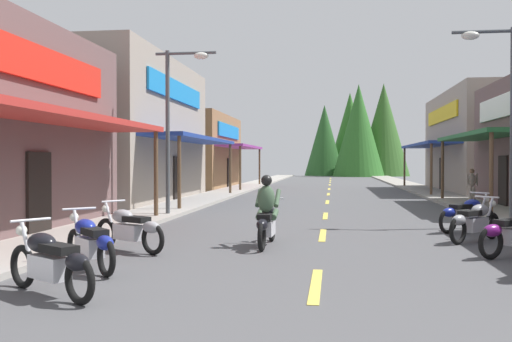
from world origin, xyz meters
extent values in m
cube|color=#4C4C4F|center=(0.00, 29.15, -0.05)|extent=(9.69, 88.31, 0.10)
cube|color=#9E9991|center=(-5.92, 29.15, 0.06)|extent=(2.16, 88.31, 0.12)
cube|color=gray|center=(5.92, 29.15, 0.06)|extent=(2.16, 88.31, 0.12)
cube|color=#E0C64C|center=(0.00, 7.43, 0.01)|extent=(0.16, 2.40, 0.01)
cube|color=#E0C64C|center=(0.00, 13.24, 0.01)|extent=(0.16, 2.40, 0.01)
cube|color=#E0C64C|center=(0.00, 18.34, 0.01)|extent=(0.16, 2.40, 0.01)
cube|color=#E0C64C|center=(0.00, 24.98, 0.01)|extent=(0.16, 2.40, 0.01)
cube|color=#E0C64C|center=(0.00, 31.29, 0.01)|extent=(0.16, 2.40, 0.01)
cube|color=#E0C64C|center=(0.00, 37.39, 0.01)|extent=(0.16, 2.40, 0.01)
cube|color=#E0C64C|center=(0.00, 44.25, 0.01)|extent=(0.16, 2.40, 0.01)
cube|color=#E0C64C|center=(0.00, 50.09, 0.01)|extent=(0.16, 2.40, 0.01)
cube|color=#E0C64C|center=(0.00, 55.57, 0.01)|extent=(0.16, 2.40, 0.01)
cube|color=#E0C64C|center=(0.00, 62.28, 0.01)|extent=(0.16, 2.40, 0.01)
cube|color=#B72D28|center=(-6.10, 12.06, 2.90)|extent=(1.80, 9.33, 0.16)
cylinder|color=brown|center=(-5.40, 16.52, 1.41)|extent=(0.14, 0.14, 2.82)
cube|color=red|center=(-6.94, 12.06, 4.28)|extent=(0.10, 7.26, 0.90)
cube|color=black|center=(-6.96, 12.06, 1.05)|extent=(0.08, 1.10, 2.10)
cube|color=gray|center=(-11.48, 24.54, 3.30)|extent=(8.95, 12.09, 6.61)
cube|color=navy|center=(-6.10, 24.54, 2.90)|extent=(1.80, 10.88, 0.16)
cylinder|color=brown|center=(-5.40, 19.30, 1.41)|extent=(0.14, 0.14, 2.82)
cylinder|color=brown|center=(-5.40, 29.78, 1.41)|extent=(0.14, 0.14, 2.82)
cube|color=#197FCC|center=(-6.94, 24.54, 5.15)|extent=(0.10, 8.46, 0.90)
cube|color=black|center=(-6.96, 24.54, 1.05)|extent=(0.08, 1.10, 2.10)
cube|color=olive|center=(-10.82, 37.78, 2.55)|extent=(7.63, 10.66, 5.10)
cube|color=#8C338C|center=(-6.10, 37.78, 2.90)|extent=(1.80, 9.59, 0.16)
cylinder|color=brown|center=(-5.40, 33.18, 1.41)|extent=(0.14, 0.14, 2.82)
cylinder|color=brown|center=(-5.40, 42.38, 1.41)|extent=(0.14, 0.14, 2.82)
cube|color=#197FCC|center=(-6.94, 37.78, 3.98)|extent=(0.10, 7.46, 0.90)
cube|color=black|center=(-6.96, 37.78, 1.05)|extent=(0.08, 1.10, 2.10)
cube|color=#236033|center=(6.10, 22.50, 2.90)|extent=(1.80, 8.72, 0.16)
cylinder|color=brown|center=(5.40, 18.34, 1.41)|extent=(0.14, 0.14, 2.82)
cylinder|color=brown|center=(5.40, 26.66, 1.41)|extent=(0.14, 0.14, 2.82)
cube|color=white|center=(6.94, 22.50, 4.08)|extent=(0.10, 6.78, 0.90)
cube|color=black|center=(6.96, 22.50, 1.05)|extent=(0.08, 1.10, 2.10)
cube|color=navy|center=(6.10, 35.36, 2.90)|extent=(1.80, 11.64, 0.16)
cylinder|color=brown|center=(5.40, 29.74, 1.41)|extent=(0.14, 0.14, 2.82)
cylinder|color=brown|center=(5.40, 40.98, 1.41)|extent=(0.14, 0.14, 2.82)
cube|color=yellow|center=(6.94, 35.36, 4.79)|extent=(0.10, 9.06, 0.90)
cube|color=black|center=(6.96, 35.36, 1.05)|extent=(0.08, 1.10, 2.10)
cylinder|color=#474C51|center=(-5.24, 17.30, 2.78)|extent=(0.14, 0.14, 5.57)
cylinder|color=#474C51|center=(-4.62, 17.30, 5.47)|extent=(2.06, 0.10, 0.10)
ellipsoid|color=silver|center=(-4.09, 17.30, 5.37)|extent=(0.50, 0.30, 0.24)
cylinder|color=#474C51|center=(4.62, 15.62, 5.52)|extent=(2.06, 0.10, 0.10)
ellipsoid|color=silver|center=(4.09, 15.62, 5.42)|extent=(0.50, 0.30, 0.24)
torus|color=black|center=(3.22, 10.11, 0.32)|extent=(0.58, 0.45, 0.64)
cube|color=black|center=(3.63, 10.40, 0.68)|extent=(0.65, 0.57, 0.12)
ellipsoid|color=#721972|center=(3.26, 10.14, 0.55)|extent=(0.50, 0.45, 0.24)
torus|color=black|center=(4.04, 13.12, 0.32)|extent=(0.51, 0.54, 0.64)
torus|color=black|center=(3.02, 12.02, 0.32)|extent=(0.51, 0.54, 0.64)
cube|color=silver|center=(3.53, 12.57, 0.40)|extent=(0.68, 0.70, 0.32)
ellipsoid|color=#99999E|center=(3.67, 12.71, 0.72)|extent=(0.62, 0.63, 0.28)
cube|color=black|center=(3.36, 12.38, 0.68)|extent=(0.61, 0.63, 0.12)
ellipsoid|color=#99999E|center=(3.05, 12.05, 0.55)|extent=(0.48, 0.49, 0.24)
cylinder|color=silver|center=(3.95, 13.02, 0.65)|extent=(0.30, 0.31, 0.71)
cylinder|color=silver|center=(3.87, 12.93, 1.02)|extent=(0.47, 0.44, 0.04)
sphere|color=white|center=(4.06, 13.14, 0.85)|extent=(0.16, 0.16, 0.16)
torus|color=black|center=(4.36, 14.91, 0.32)|extent=(0.56, 0.48, 0.64)
torus|color=black|center=(3.19, 13.97, 0.32)|extent=(0.56, 0.48, 0.64)
cube|color=silver|center=(3.77, 14.44, 0.40)|extent=(0.72, 0.66, 0.32)
ellipsoid|color=navy|center=(3.93, 14.57, 0.72)|extent=(0.64, 0.60, 0.28)
cube|color=black|center=(3.58, 14.28, 0.68)|extent=(0.64, 0.59, 0.12)
ellipsoid|color=navy|center=(3.22, 14.00, 0.55)|extent=(0.49, 0.46, 0.24)
cylinder|color=silver|center=(4.25, 14.83, 0.65)|extent=(0.33, 0.28, 0.71)
cylinder|color=silver|center=(4.16, 14.75, 1.02)|extent=(0.41, 0.49, 0.04)
sphere|color=white|center=(4.38, 14.93, 0.85)|extent=(0.16, 0.16, 0.16)
torus|color=black|center=(-4.25, 6.66, 0.32)|extent=(0.59, 0.43, 0.64)
torus|color=black|center=(-2.99, 5.85, 0.32)|extent=(0.59, 0.43, 0.64)
cube|color=silver|center=(-3.62, 6.25, 0.40)|extent=(0.74, 0.61, 0.32)
ellipsoid|color=black|center=(-3.79, 6.36, 0.72)|extent=(0.64, 0.57, 0.28)
cube|color=black|center=(-3.41, 6.12, 0.68)|extent=(0.66, 0.56, 0.12)
ellipsoid|color=black|center=(-3.03, 5.87, 0.55)|extent=(0.50, 0.44, 0.24)
cylinder|color=silver|center=(-4.15, 6.59, 0.65)|extent=(0.34, 0.25, 0.71)
cylinder|color=silver|center=(-4.04, 6.52, 1.02)|extent=(0.36, 0.53, 0.04)
sphere|color=white|center=(-4.28, 6.67, 0.85)|extent=(0.16, 0.16, 0.16)
torus|color=black|center=(-4.40, 8.64, 0.32)|extent=(0.52, 0.53, 0.64)
torus|color=black|center=(-3.35, 7.57, 0.32)|extent=(0.52, 0.53, 0.64)
cube|color=silver|center=(-3.87, 8.10, 0.40)|extent=(0.69, 0.70, 0.32)
ellipsoid|color=navy|center=(-4.01, 8.25, 0.72)|extent=(0.62, 0.62, 0.28)
cube|color=black|center=(-3.70, 7.92, 0.68)|extent=(0.62, 0.63, 0.12)
ellipsoid|color=navy|center=(-3.38, 7.60, 0.55)|extent=(0.48, 0.48, 0.24)
cylinder|color=silver|center=(-4.31, 8.55, 0.65)|extent=(0.30, 0.31, 0.71)
cylinder|color=silver|center=(-4.22, 8.46, 1.02)|extent=(0.46, 0.45, 0.04)
sphere|color=white|center=(-4.42, 8.66, 0.85)|extent=(0.16, 0.16, 0.16)
torus|color=black|center=(-4.58, 10.52, 0.32)|extent=(0.60, 0.41, 0.64)
torus|color=black|center=(-3.29, 9.76, 0.32)|extent=(0.60, 0.41, 0.64)
cube|color=silver|center=(-3.94, 10.14, 0.40)|extent=(0.74, 0.60, 0.32)
ellipsoid|color=#99999E|center=(-4.11, 10.24, 0.72)|extent=(0.64, 0.56, 0.28)
cube|color=black|center=(-3.72, 10.01, 0.68)|extent=(0.66, 0.55, 0.12)
ellipsoid|color=#99999E|center=(-3.34, 9.78, 0.55)|extent=(0.50, 0.43, 0.24)
cylinder|color=silver|center=(-4.47, 10.46, 0.65)|extent=(0.35, 0.24, 0.71)
cylinder|color=silver|center=(-4.37, 10.40, 1.02)|extent=(0.34, 0.54, 0.04)
sphere|color=white|center=(-4.61, 10.54, 0.85)|extent=(0.16, 0.16, 0.16)
torus|color=black|center=(-1.16, 11.98, 0.32)|extent=(0.12, 0.64, 0.64)
torus|color=black|center=(-1.20, 10.48, 0.32)|extent=(0.12, 0.64, 0.64)
cube|color=silver|center=(-1.18, 11.23, 0.40)|extent=(0.30, 0.71, 0.32)
ellipsoid|color=black|center=(-1.17, 11.43, 0.72)|extent=(0.34, 0.57, 0.28)
cube|color=black|center=(-1.18, 10.98, 0.68)|extent=(0.30, 0.61, 0.12)
ellipsoid|color=black|center=(-1.20, 10.53, 0.55)|extent=(0.25, 0.45, 0.24)
cylinder|color=silver|center=(-1.16, 11.85, 0.65)|extent=(0.07, 0.37, 0.71)
cylinder|color=silver|center=(-1.16, 11.73, 1.02)|extent=(0.60, 0.06, 0.04)
sphere|color=white|center=(-1.15, 12.01, 0.85)|extent=(0.16, 0.16, 0.16)
ellipsoid|color=#3F593F|center=(-1.18, 11.08, 1.05)|extent=(0.39, 0.39, 0.64)
sphere|color=black|center=(-1.18, 11.13, 1.45)|extent=(0.24, 0.24, 0.24)
cylinder|color=#3F593F|center=(-1.34, 11.25, 0.70)|extent=(0.15, 0.43, 0.24)
cylinder|color=#3F593F|center=(-1.38, 11.39, 1.05)|extent=(0.12, 0.51, 0.40)
cylinder|color=#3F593F|center=(-1.02, 11.25, 0.70)|extent=(0.15, 0.43, 0.24)
cylinder|color=#3F593F|center=(-0.97, 11.37, 1.05)|extent=(0.12, 0.51, 0.40)
cylinder|color=#B2A599|center=(6.29, 24.37, 0.39)|extent=(0.14, 0.14, 0.78)
cylinder|color=#B2A599|center=(6.12, 24.30, 0.39)|extent=(0.14, 0.14, 0.78)
ellipsoid|color=#B2A599|center=(6.21, 24.34, 1.06)|extent=(0.43, 0.37, 0.55)
cylinder|color=#B2A599|center=(6.43, 24.42, 1.09)|extent=(0.09, 0.09, 0.53)
cylinder|color=#B2A599|center=(5.98, 24.25, 1.09)|extent=(0.09, 0.09, 0.53)
sphere|color=#8C664C|center=(6.21, 24.34, 1.45)|extent=(0.21, 0.21, 0.21)
cone|color=#255423|center=(-0.88, 74.60, 4.71)|extent=(5.28, 5.28, 9.42)
cone|color=#2E6723|center=(2.56, 77.88, 5.69)|extent=(6.38, 6.38, 11.38)
cone|color=#305C23|center=(6.74, 73.63, 6.00)|extent=(6.73, 6.73, 12.01)
cone|color=#2A6223|center=(3.44, 71.02, 5.80)|extent=(6.50, 6.50, 11.61)
camera|label=1|loc=(0.25, -1.04, 1.86)|focal=39.61mm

